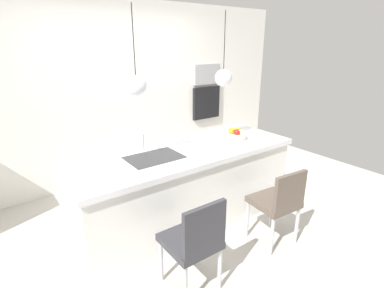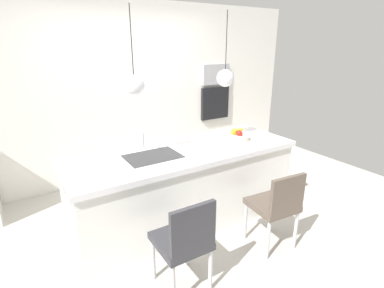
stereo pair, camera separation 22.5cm
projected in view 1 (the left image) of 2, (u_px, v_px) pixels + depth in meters
name	position (u px, v px, depth m)	size (l,w,h in m)	color
floor	(185.00, 220.00, 3.55)	(6.60, 6.60, 0.00)	#BCB7AD
back_wall	(121.00, 93.00, 4.39)	(6.00, 0.10, 2.60)	silver
kitchen_island	(185.00, 186.00, 3.40)	(2.57, 0.90, 0.89)	white
sink_basin	(154.00, 158.00, 3.05)	(0.56, 0.40, 0.02)	#2D2D30
faucet	(144.00, 139.00, 3.17)	(0.02, 0.17, 0.22)	silver
fruit_bowl	(235.00, 135.00, 3.64)	(0.28, 0.28, 0.14)	beige
microwave	(206.00, 74.00, 5.15)	(0.54, 0.08, 0.34)	#9E9EA3
oven	(206.00, 103.00, 5.31)	(0.56, 0.08, 0.56)	black
chair_near	(194.00, 240.00, 2.41)	(0.41, 0.44, 0.87)	#333338
chair_middle	(278.00, 201.00, 3.00)	(0.45, 0.46, 0.85)	brown
pendant_light_left	(136.00, 85.00, 2.72)	(0.19, 0.19, 0.79)	silver
pendant_light_right	(223.00, 78.00, 3.32)	(0.19, 0.19, 0.79)	silver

